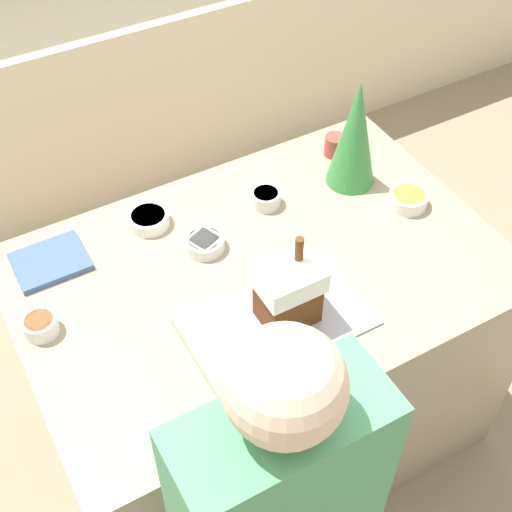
# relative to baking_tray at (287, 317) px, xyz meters

# --- Properties ---
(ground_plane) EXTENTS (12.00, 12.00, 0.00)m
(ground_plane) POSITION_rel_baking_tray_xyz_m (0.03, 0.21, -0.92)
(ground_plane) COLOR gray
(back_cabinet_block) EXTENTS (6.00, 0.60, 0.91)m
(back_cabinet_block) POSITION_rel_baking_tray_xyz_m (0.03, 2.01, -0.46)
(back_cabinet_block) COLOR beige
(back_cabinet_block) RESTS_ON ground_plane
(kitchen_island) EXTENTS (1.48, 0.99, 0.91)m
(kitchen_island) POSITION_rel_baking_tray_xyz_m (0.03, 0.21, -0.46)
(kitchen_island) COLOR gray
(kitchen_island) RESTS_ON ground_plane
(baking_tray) EXTENTS (0.46, 0.31, 0.01)m
(baking_tray) POSITION_rel_baking_tray_xyz_m (0.00, 0.00, 0.00)
(baking_tray) COLOR #9E9EA8
(baking_tray) RESTS_ON kitchen_island
(gingerbread_house) EXTENTS (0.17, 0.14, 0.27)m
(gingerbread_house) POSITION_rel_baking_tray_xyz_m (0.00, 0.00, 0.11)
(gingerbread_house) COLOR #5B2D14
(gingerbread_house) RESTS_ON baking_tray
(decorative_tree) EXTENTS (0.17, 0.17, 0.39)m
(decorative_tree) POSITION_rel_baking_tray_xyz_m (0.50, 0.41, 0.19)
(decorative_tree) COLOR #33843D
(decorative_tree) RESTS_ON kitchen_island
(candy_bowl_center_rear) EXTENTS (0.13, 0.13, 0.05)m
(candy_bowl_center_rear) POSITION_rel_baking_tray_xyz_m (0.60, 0.21, 0.02)
(candy_bowl_center_rear) COLOR white
(candy_bowl_center_rear) RESTS_ON kitchen_island
(candy_bowl_near_tray_left) EXTENTS (0.13, 0.13, 0.04)m
(candy_bowl_near_tray_left) POSITION_rel_baking_tray_xyz_m (-0.19, 0.55, 0.02)
(candy_bowl_near_tray_left) COLOR white
(candy_bowl_near_tray_left) RESTS_ON kitchen_island
(candy_bowl_beside_tree) EXTENTS (0.10, 0.10, 0.05)m
(candy_bowl_beside_tree) POSITION_rel_baking_tray_xyz_m (0.19, 0.45, 0.02)
(candy_bowl_beside_tree) COLOR silver
(candy_bowl_beside_tree) RESTS_ON kitchen_island
(candy_bowl_front_corner) EXTENTS (0.10, 0.10, 0.05)m
(candy_bowl_front_corner) POSITION_rel_baking_tray_xyz_m (-0.63, 0.30, 0.03)
(candy_bowl_front_corner) COLOR white
(candy_bowl_front_corner) RESTS_ON kitchen_island
(candy_bowl_far_right) EXTENTS (0.13, 0.13, 0.04)m
(candy_bowl_far_right) POSITION_rel_baking_tray_xyz_m (-0.08, 0.37, 0.02)
(candy_bowl_far_right) COLOR white
(candy_bowl_far_right) RESTS_ON kitchen_island
(cookbook) EXTENTS (0.22, 0.18, 0.02)m
(cookbook) POSITION_rel_baking_tray_xyz_m (-0.52, 0.54, 0.01)
(cookbook) COLOR #3F598C
(cookbook) RESTS_ON kitchen_island
(mug) EXTENTS (0.07, 0.07, 0.08)m
(mug) POSITION_rel_baking_tray_xyz_m (0.53, 0.56, 0.03)
(mug) COLOR #B24238
(mug) RESTS_ON kitchen_island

